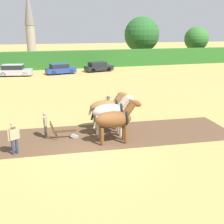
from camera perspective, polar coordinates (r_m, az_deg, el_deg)
name	(u,v)px	position (r m, az deg, el deg)	size (l,w,h in m)	color
ground_plane	(92,155)	(14.11, -4.13, -8.67)	(240.00, 240.00, 0.00)	#A88E4C
plowed_furrow_strip	(54,139)	(16.30, -11.64, -5.43)	(21.08, 4.24, 0.01)	brown
hedgerow	(42,60)	(46.09, -14.03, 10.15)	(75.57, 1.85, 2.77)	#286023
tree_center	(142,35)	(56.60, 6.07, 15.36)	(6.74, 6.74, 8.48)	#423323
tree_center_right	(196,39)	(60.80, 16.78, 14.03)	(4.81, 4.81, 6.67)	brown
church_spire	(29,20)	(74.67, -16.43, 17.42)	(2.42, 2.42, 15.71)	gray
draft_horse_lead_left	(115,119)	(15.06, 0.67, -1.45)	(2.72, 1.12, 2.43)	brown
draft_horse_lead_right	(111,112)	(16.13, -0.25, 0.07)	(2.63, 1.13, 2.45)	#B2A38E
draft_horse_trail_left	(107,107)	(17.24, -1.02, 0.95)	(2.60, 1.14, 2.39)	brown
plow	(67,133)	(16.19, -9.15, -4.25)	(1.60, 0.50, 1.13)	#4C331E
farmer_at_plow	(45,123)	(16.34, -13.42, -2.18)	(0.24, 0.64, 1.56)	#38332D
farmer_beside_team	(108,106)	(19.37, -0.73, 1.28)	(0.44, 0.51, 1.61)	#28334C
farmer_onlooker_left	(14,136)	(14.64, -19.33, -4.72)	(0.57, 0.40, 1.61)	#28334C
parked_car_left	(14,70)	(40.16, -19.21, 7.97)	(4.69, 2.58, 1.56)	#A8A8B2
parked_car_center_left	(60,69)	(40.49, -10.47, 8.60)	(4.30, 2.47, 1.47)	navy
parked_car_center	(98,67)	(42.36, -2.77, 9.15)	(4.37, 2.47, 1.42)	black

